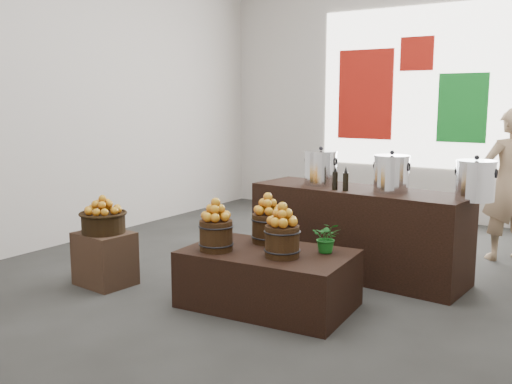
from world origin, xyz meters
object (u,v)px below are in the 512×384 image
Objects in this scene: shopper at (509,185)px; wicker_basket at (103,223)px; counter at (357,232)px; stock_pot_center at (391,175)px; crate at (105,258)px; display_table at (268,278)px; stock_pot_left at (321,169)px; stock_pot_right at (475,182)px.

wicker_basket is at bearing 4.30° from shopper.
stock_pot_center is (0.35, -0.03, 0.63)m from counter.
crate is at bearing -144.74° from stock_pot_center.
stock_pot_center is (2.32, 1.64, 0.82)m from crate.
crate is 0.36× the size of display_table.
stock_pot_center is at bearing 19.66° from shopper.
stock_pot_right is at bearing -4.72° from stock_pot_left.
wicker_basket is at bearing -171.96° from display_table.
stock_pot_left is (1.51, 1.70, 0.46)m from wicker_basket.
stock_pot_right is 0.20× the size of shopper.
display_table is at bearing -140.14° from stock_pot_right.
shopper is at bearing 44.41° from wicker_basket.
counter is at bearing 175.28° from stock_pot_center.
stock_pot_left is 1.00× the size of stock_pot_center.
counter is 0.72m from stock_pot_center.
stock_pot_left is 2.19m from shopper.
wicker_basket is 2.32m from stock_pot_left.
shopper is (0.05, 1.54, -0.22)m from stock_pot_right.
counter reaches higher than display_table.
wicker_basket is 0.29× the size of display_table.
crate reaches higher than display_table.
crate is 0.24× the size of counter.
display_table is (1.67, 0.36, -0.37)m from wicker_basket.
stock_pot_left is (1.51, 1.70, 0.82)m from crate.
stock_pot_right is at bearing 48.07° from shopper.
stock_pot_left is at bearing 180.00° from counter.
stock_pot_center reaches higher than crate.
counter is 1.32m from stock_pot_right.
wicker_basket is 1.22× the size of stock_pot_right.
counter is at bearing 9.87° from shopper.
crate is at bearing 0.00° from wicker_basket.
stock_pot_right is 1.55m from shopper.
shopper is at bearing 54.71° from counter.
stock_pot_left is at bearing 48.49° from wicker_basket.
crate is 2.42m from stock_pot_left.
stock_pot_left is at bearing 175.28° from stock_pot_right.
shopper reaches higher than stock_pot_left.
stock_pot_center is 1.71m from shopper.
stock_pot_right is at bearing 26.70° from wicker_basket.
shopper is (1.50, 2.75, 0.62)m from display_table.
stock_pot_center is 0.20× the size of shopper.
display_table is 1.65m from stock_pot_center.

